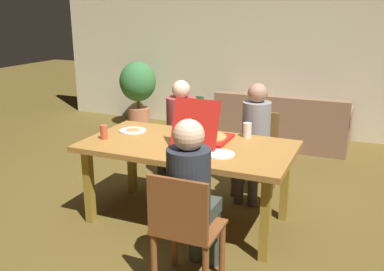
{
  "coord_description": "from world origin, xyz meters",
  "views": [
    {
      "loc": [
        1.46,
        -3.31,
        1.89
      ],
      "look_at": [
        0.0,
        0.1,
        0.8
      ],
      "focal_mm": 40.19,
      "sensor_mm": 36.0,
      "label": 1
    }
  ],
  "objects_px": {
    "chair_0": "(185,138)",
    "person_1": "(192,189)",
    "person_0": "(179,125)",
    "drinking_glass_0": "(104,132)",
    "pizza_box_0": "(204,135)",
    "dining_table": "(188,152)",
    "chair_2": "(257,150)",
    "drinking_glass_1": "(247,130)",
    "couch": "(283,126)",
    "potted_plant": "(138,87)",
    "plate_0": "(220,154)",
    "person_2": "(254,132)",
    "plate_1": "(133,130)",
    "chair_1": "(184,229)"
  },
  "relations": [
    {
      "from": "couch",
      "to": "potted_plant",
      "type": "height_order",
      "value": "potted_plant"
    },
    {
      "from": "chair_0",
      "to": "person_1",
      "type": "xyz_separation_m",
      "value": [
        0.83,
        -1.73,
        0.21
      ]
    },
    {
      "from": "chair_2",
      "to": "chair_0",
      "type": "bearing_deg",
      "value": -178.5
    },
    {
      "from": "drinking_glass_0",
      "to": "couch",
      "type": "distance_m",
      "value": 3.1
    },
    {
      "from": "dining_table",
      "to": "person_1",
      "type": "height_order",
      "value": "person_1"
    },
    {
      "from": "chair_0",
      "to": "chair_2",
      "type": "height_order",
      "value": "chair_0"
    },
    {
      "from": "dining_table",
      "to": "person_0",
      "type": "relative_size",
      "value": 1.6
    },
    {
      "from": "chair_0",
      "to": "plate_0",
      "type": "distance_m",
      "value": 1.37
    },
    {
      "from": "chair_0",
      "to": "pizza_box_0",
      "type": "distance_m",
      "value": 1.01
    },
    {
      "from": "drinking_glass_1",
      "to": "potted_plant",
      "type": "height_order",
      "value": "potted_plant"
    },
    {
      "from": "chair_0",
      "to": "person_1",
      "type": "bearing_deg",
      "value": -64.34
    },
    {
      "from": "chair_0",
      "to": "chair_2",
      "type": "relative_size",
      "value": 1.14
    },
    {
      "from": "couch",
      "to": "person_2",
      "type": "bearing_deg",
      "value": -87.59
    },
    {
      "from": "person_2",
      "to": "drinking_glass_0",
      "type": "bearing_deg",
      "value": -140.12
    },
    {
      "from": "pizza_box_0",
      "to": "plate_0",
      "type": "relative_size",
      "value": 2.22
    },
    {
      "from": "chair_0",
      "to": "drinking_glass_0",
      "type": "distance_m",
      "value": 1.17
    },
    {
      "from": "chair_0",
      "to": "chair_1",
      "type": "relative_size",
      "value": 1.11
    },
    {
      "from": "person_1",
      "to": "drinking_glass_1",
      "type": "xyz_separation_m",
      "value": [
        0.03,
        1.22,
        0.11
      ]
    },
    {
      "from": "drinking_glass_1",
      "to": "pizza_box_0",
      "type": "bearing_deg",
      "value": -139.22
    },
    {
      "from": "plate_0",
      "to": "pizza_box_0",
      "type": "bearing_deg",
      "value": 130.04
    },
    {
      "from": "plate_1",
      "to": "couch",
      "type": "distance_m",
      "value": 2.76
    },
    {
      "from": "drinking_glass_1",
      "to": "potted_plant",
      "type": "distance_m",
      "value": 3.47
    },
    {
      "from": "person_0",
      "to": "chair_2",
      "type": "bearing_deg",
      "value": 11.5
    },
    {
      "from": "potted_plant",
      "to": "plate_1",
      "type": "bearing_deg",
      "value": -60.86
    },
    {
      "from": "plate_0",
      "to": "drinking_glass_0",
      "type": "bearing_deg",
      "value": 179.84
    },
    {
      "from": "chair_0",
      "to": "pizza_box_0",
      "type": "bearing_deg",
      "value": -55.1
    },
    {
      "from": "chair_0",
      "to": "chair_2",
      "type": "distance_m",
      "value": 0.83
    },
    {
      "from": "person_0",
      "to": "chair_2",
      "type": "distance_m",
      "value": 0.88
    },
    {
      "from": "drinking_glass_0",
      "to": "chair_2",
      "type": "bearing_deg",
      "value": 43.8
    },
    {
      "from": "dining_table",
      "to": "chair_1",
      "type": "xyz_separation_m",
      "value": [
        0.39,
        -0.95,
        -0.2
      ]
    },
    {
      "from": "chair_1",
      "to": "couch",
      "type": "height_order",
      "value": "chair_1"
    },
    {
      "from": "chair_1",
      "to": "person_1",
      "type": "bearing_deg",
      "value": 90.0
    },
    {
      "from": "chair_2",
      "to": "person_0",
      "type": "bearing_deg",
      "value": -168.5
    },
    {
      "from": "drinking_glass_0",
      "to": "drinking_glass_1",
      "type": "bearing_deg",
      "value": 25.6
    },
    {
      "from": "chair_2",
      "to": "drinking_glass_1",
      "type": "distance_m",
      "value": 0.65
    },
    {
      "from": "dining_table",
      "to": "chair_2",
      "type": "relative_size",
      "value": 2.2
    },
    {
      "from": "chair_2",
      "to": "drinking_glass_1",
      "type": "relative_size",
      "value": 6.2
    },
    {
      "from": "dining_table",
      "to": "couch",
      "type": "bearing_deg",
      "value": 83.37
    },
    {
      "from": "person_0",
      "to": "chair_2",
      "type": "relative_size",
      "value": 1.38
    },
    {
      "from": "person_0",
      "to": "potted_plant",
      "type": "relative_size",
      "value": 1.08
    },
    {
      "from": "person_2",
      "to": "plate_1",
      "type": "bearing_deg",
      "value": -148.72
    },
    {
      "from": "chair_2",
      "to": "drinking_glass_0",
      "type": "relative_size",
      "value": 6.43
    },
    {
      "from": "pizza_box_0",
      "to": "drinking_glass_1",
      "type": "relative_size",
      "value": 4.01
    },
    {
      "from": "drinking_glass_0",
      "to": "pizza_box_0",
      "type": "bearing_deg",
      "value": 18.75
    },
    {
      "from": "person_0",
      "to": "drinking_glass_0",
      "type": "height_order",
      "value": "person_0"
    },
    {
      "from": "chair_1",
      "to": "drinking_glass_0",
      "type": "height_order",
      "value": "drinking_glass_0"
    },
    {
      "from": "couch",
      "to": "chair_1",
      "type": "bearing_deg",
      "value": -88.75
    },
    {
      "from": "person_1",
      "to": "drinking_glass_0",
      "type": "xyz_separation_m",
      "value": [
        -1.15,
        0.65,
        0.11
      ]
    },
    {
      "from": "pizza_box_0",
      "to": "drinking_glass_1",
      "type": "height_order",
      "value": "pizza_box_0"
    },
    {
      "from": "pizza_box_0",
      "to": "drinking_glass_0",
      "type": "bearing_deg",
      "value": -161.25
    }
  ]
}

